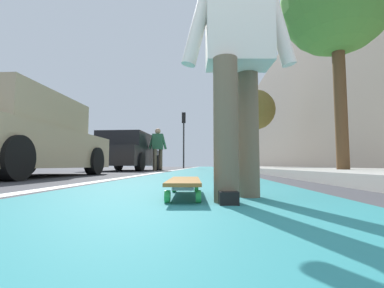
{
  "coord_description": "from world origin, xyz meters",
  "views": [
    {
      "loc": [
        -0.57,
        -0.2,
        0.21
      ],
      "look_at": [
        13.6,
        0.59,
        1.33
      ],
      "focal_mm": 25.53,
      "sensor_mm": 36.0,
      "label": 1
    }
  ],
  "objects_px": {
    "skateboard": "(184,182)",
    "street_tree_mid": "(255,110)",
    "parked_car_near": "(20,138)",
    "pedestrian_distant": "(158,146)",
    "street_tree_near": "(336,2)",
    "parked_car_mid": "(128,153)",
    "traffic_light": "(184,130)",
    "skater_person": "(238,48)"
  },
  "relations": [
    {
      "from": "skateboard",
      "to": "street_tree_mid",
      "type": "relative_size",
      "value": 0.21
    },
    {
      "from": "parked_car_near",
      "to": "pedestrian_distant",
      "type": "height_order",
      "value": "pedestrian_distant"
    },
    {
      "from": "parked_car_near",
      "to": "street_tree_near",
      "type": "height_order",
      "value": "street_tree_near"
    },
    {
      "from": "skateboard",
      "to": "parked_car_mid",
      "type": "height_order",
      "value": "parked_car_mid"
    },
    {
      "from": "street_tree_near",
      "to": "pedestrian_distant",
      "type": "height_order",
      "value": "street_tree_near"
    },
    {
      "from": "street_tree_near",
      "to": "parked_car_near",
      "type": "bearing_deg",
      "value": 94.87
    },
    {
      "from": "parked_car_mid",
      "to": "pedestrian_distant",
      "type": "relative_size",
      "value": 2.5
    },
    {
      "from": "parked_car_mid",
      "to": "street_tree_mid",
      "type": "height_order",
      "value": "street_tree_mid"
    },
    {
      "from": "parked_car_mid",
      "to": "street_tree_near",
      "type": "height_order",
      "value": "street_tree_near"
    },
    {
      "from": "parked_car_near",
      "to": "pedestrian_distant",
      "type": "distance_m",
      "value": 6.37
    },
    {
      "from": "traffic_light",
      "to": "street_tree_mid",
      "type": "xyz_separation_m",
      "value": [
        -6.68,
        -4.29,
        0.09
      ]
    },
    {
      "from": "parked_car_mid",
      "to": "traffic_light",
      "type": "xyz_separation_m",
      "value": [
        9.92,
        -1.43,
        2.25
      ]
    },
    {
      "from": "skater_person",
      "to": "parked_car_near",
      "type": "height_order",
      "value": "skater_person"
    },
    {
      "from": "skateboard",
      "to": "street_tree_near",
      "type": "relative_size",
      "value": 0.19
    },
    {
      "from": "traffic_light",
      "to": "street_tree_mid",
      "type": "height_order",
      "value": "traffic_light"
    },
    {
      "from": "skateboard",
      "to": "traffic_light",
      "type": "relative_size",
      "value": 0.2
    },
    {
      "from": "parked_car_near",
      "to": "traffic_light",
      "type": "xyz_separation_m",
      "value": [
        16.17,
        -1.54,
        2.28
      ]
    },
    {
      "from": "parked_car_near",
      "to": "street_tree_mid",
      "type": "relative_size",
      "value": 0.99
    },
    {
      "from": "skater_person",
      "to": "parked_car_near",
      "type": "distance_m",
      "value": 4.65
    },
    {
      "from": "parked_car_mid",
      "to": "street_tree_near",
      "type": "relative_size",
      "value": 0.97
    },
    {
      "from": "traffic_light",
      "to": "street_tree_mid",
      "type": "distance_m",
      "value": 7.94
    },
    {
      "from": "skateboard",
      "to": "street_tree_mid",
      "type": "distance_m",
      "value": 12.97
    },
    {
      "from": "skateboard",
      "to": "pedestrian_distant",
      "type": "height_order",
      "value": "pedestrian_distant"
    },
    {
      "from": "parked_car_mid",
      "to": "pedestrian_distant",
      "type": "xyz_separation_m",
      "value": [
        -0.03,
        -1.24,
        0.26
      ]
    },
    {
      "from": "skateboard",
      "to": "skater_person",
      "type": "bearing_deg",
      "value": -113.38
    },
    {
      "from": "traffic_light",
      "to": "skater_person",
      "type": "bearing_deg",
      "value": -174.08
    },
    {
      "from": "skateboard",
      "to": "street_tree_near",
      "type": "xyz_separation_m",
      "value": [
        3.36,
        -2.65,
        3.26
      ]
    },
    {
      "from": "skater_person",
      "to": "skateboard",
      "type": "bearing_deg",
      "value": 66.62
    },
    {
      "from": "skateboard",
      "to": "parked_car_near",
      "type": "height_order",
      "value": "parked_car_near"
    },
    {
      "from": "street_tree_near",
      "to": "skater_person",
      "type": "bearing_deg",
      "value": 146.71
    },
    {
      "from": "skateboard",
      "to": "traffic_light",
      "type": "height_order",
      "value": "traffic_light"
    },
    {
      "from": "skateboard",
      "to": "skater_person",
      "type": "relative_size",
      "value": 0.52
    },
    {
      "from": "skater_person",
      "to": "street_tree_mid",
      "type": "xyz_separation_m",
      "value": [
        12.5,
        -2.3,
        2.13
      ]
    },
    {
      "from": "skateboard",
      "to": "parked_car_mid",
      "type": "distance_m",
      "value": 9.64
    },
    {
      "from": "parked_car_near",
      "to": "street_tree_mid",
      "type": "bearing_deg",
      "value": -31.6
    },
    {
      "from": "skateboard",
      "to": "pedestrian_distant",
      "type": "distance_m",
      "value": 9.31
    },
    {
      "from": "pedestrian_distant",
      "to": "parked_car_near",
      "type": "bearing_deg",
      "value": 167.79
    },
    {
      "from": "parked_car_mid",
      "to": "pedestrian_distant",
      "type": "distance_m",
      "value": 1.26
    },
    {
      "from": "skater_person",
      "to": "parked_car_mid",
      "type": "relative_size",
      "value": 0.38
    },
    {
      "from": "street_tree_mid",
      "to": "pedestrian_distant",
      "type": "relative_size",
      "value": 2.42
    },
    {
      "from": "parked_car_near",
      "to": "traffic_light",
      "type": "relative_size",
      "value": 0.95
    },
    {
      "from": "street_tree_mid",
      "to": "pedestrian_distant",
      "type": "distance_m",
      "value": 5.93
    }
  ]
}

